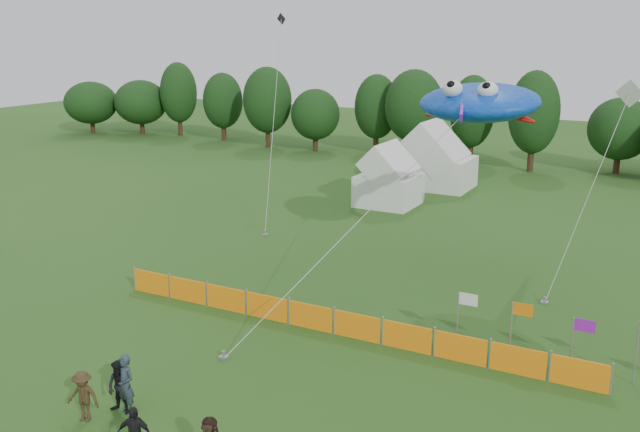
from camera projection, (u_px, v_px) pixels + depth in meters
The scene contains 11 objects.
treeline at pixel (569, 121), 56.67m from camera, with size 104.57×8.78×8.36m.
tent_left at pixel (389, 180), 46.71m from camera, with size 3.74×3.74×3.30m.
tent_right at pixel (436, 162), 51.86m from camera, with size 5.24×4.19×3.70m.
barrier_fence at pixel (333, 321), 27.17m from camera, with size 19.90×0.06×1.00m.
flag_row at pixel (576, 334), 23.81m from camera, with size 8.73×0.47×2.25m.
spectator_a at pixel (125, 385), 21.44m from camera, with size 0.69×0.45×1.89m, color #273641.
spectator_b at pixel (120, 387), 21.49m from camera, with size 0.82×0.64×1.68m, color black.
spectator_c at pixel (83, 396), 21.06m from camera, with size 1.02×0.59×1.59m, color #3A2A17.
stingray_kite at pixel (482, 102), 31.31m from camera, with size 9.13×20.17×9.29m.
small_kite_white at pixel (609, 144), 31.57m from camera, with size 2.76×6.00×9.15m.
small_kite_dark at pixel (275, 105), 44.96m from camera, with size 5.92×11.20×12.34m.
Camera 1 is at (11.01, -14.44, 11.35)m, focal length 40.00 mm.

